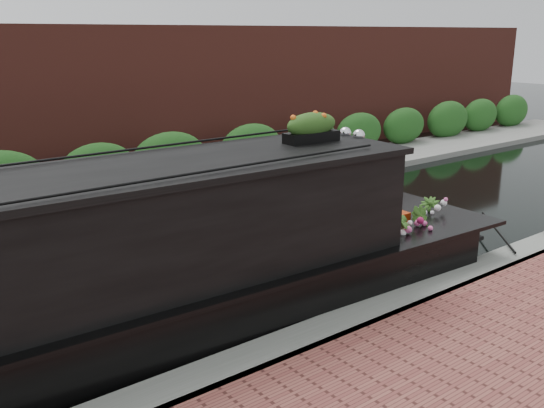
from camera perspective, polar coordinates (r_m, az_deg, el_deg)
ground at (r=10.49m, az=-5.59°, el=-5.47°), size 80.00×80.00×0.00m
near_bank_coping at (r=8.14m, az=7.30°, el=-12.13°), size 40.00×0.60×0.50m
far_bank_path at (r=14.05m, az=-14.85°, el=-0.39°), size 40.00×2.40×0.34m
far_hedge at (r=14.86m, az=-16.24°, el=0.38°), size 40.00×1.10×2.80m
far_brick_wall at (r=16.78m, az=-18.96°, el=1.88°), size 40.00×1.00×8.00m
narrowboat at (r=7.50m, az=-16.97°, el=-7.89°), size 12.59×2.77×2.93m
rope_fender at (r=11.62m, az=15.21°, el=-2.82°), size 0.39×0.35×0.39m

